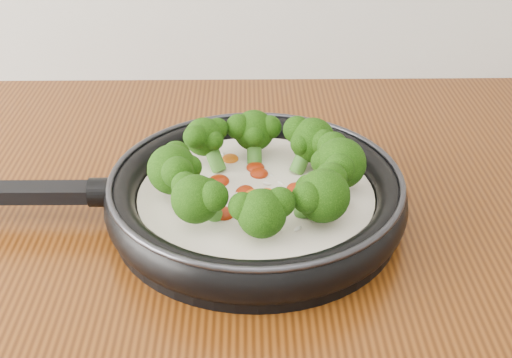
{
  "coord_description": "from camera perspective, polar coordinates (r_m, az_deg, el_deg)",
  "views": [
    {
      "loc": [
        -0.16,
        0.51,
        1.31
      ],
      "look_at": [
        -0.15,
        1.1,
        0.95
      ],
      "focal_mm": 46.32,
      "sensor_mm": 36.0,
      "label": 1
    }
  ],
  "objects": [
    {
      "name": "skillet",
      "position": [
        0.7,
        -0.09,
        -1.11
      ],
      "size": [
        0.5,
        0.32,
        0.1
      ],
      "color": "black",
      "rests_on": "counter"
    }
  ]
}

